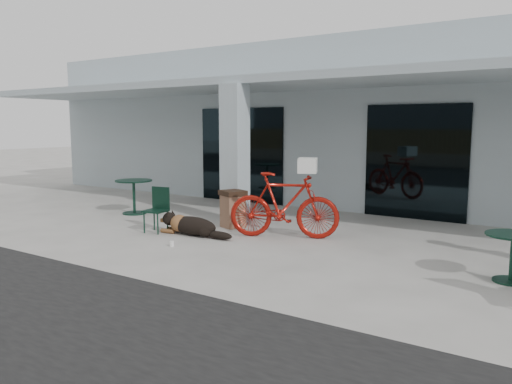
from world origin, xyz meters
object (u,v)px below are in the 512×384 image
Objects in this scene: dog at (193,225)px; cafe_table_far at (512,258)px; cafe_table_near at (134,197)px; cafe_chair_near at (156,210)px; trash_receptacle at (233,209)px; bicycle at (284,205)px.

dog is 5.76m from cafe_table_far.
cafe_table_far is at bearing -6.31° from cafe_table_near.
cafe_chair_near reaches higher than trash_receptacle.
cafe_table_near reaches higher than cafe_table_far.
cafe_table_far is at bearing -4.68° from dog.
cafe_chair_near reaches higher than cafe_table_far.
bicycle reaches higher than cafe_chair_near.
trash_receptacle is at bearing 0.00° from cafe_table_near.
trash_receptacle is (-1.44, 0.28, -0.24)m from bicycle.
trash_receptacle is at bearing 73.32° from dog.
cafe_table_near reaches higher than trash_receptacle.
dog is (-1.65, -0.82, -0.43)m from bicycle.
cafe_chair_near is at bearing -177.02° from cafe_table_far.
cafe_table_near is 1.12× the size of trash_receptacle.
cafe_table_near is at bearing 173.69° from cafe_table_far.
cafe_table_far is (4.11, -0.68, -0.30)m from bicycle.
cafe_table_near is at bearing 63.20° from bicycle.
bicycle is at bearing -10.84° from trash_receptacle.
cafe_table_far is (6.59, 0.34, -0.12)m from cafe_chair_near.
bicycle is at bearing 20.41° from dog.
cafe_chair_near is at bearing 89.04° from bicycle.
cafe_chair_near is 1.26× the size of cafe_table_far.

